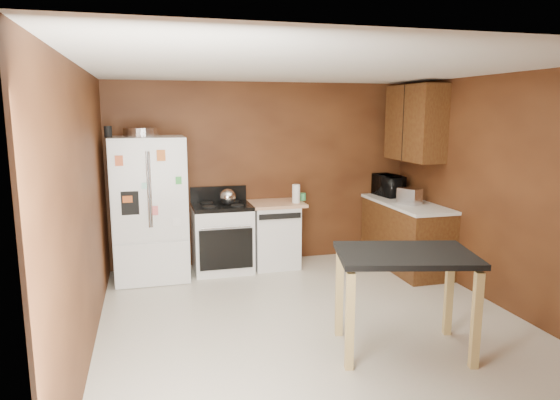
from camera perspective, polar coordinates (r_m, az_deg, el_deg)
name	(u,v)px	position (r m, az deg, el deg)	size (l,w,h in m)	color
floor	(314,323)	(5.20, 3.91, -13.81)	(4.50, 4.50, 0.00)	beige
ceiling	(317,68)	(4.77, 4.29, 14.81)	(4.50, 4.50, 0.00)	white
wall_back	(263,173)	(6.97, -1.92, 3.05)	(4.20, 4.20, 0.00)	#5C3218
wall_front	(452,273)	(2.86, 19.02, -7.90)	(4.20, 4.20, 0.00)	#5C3218
wall_left	(84,212)	(4.61, -21.45, -1.32)	(4.50, 4.50, 0.00)	#5C3218
wall_right	(501,192)	(5.85, 23.93, 0.82)	(4.50, 4.50, 0.00)	#5C3218
roasting_pan	(141,132)	(6.40, -15.60, 7.48)	(0.43, 0.43, 0.11)	silver
pen_cup	(108,132)	(6.28, -19.06, 7.38)	(0.09, 0.09, 0.13)	black
kettle	(228,197)	(6.53, -6.00, 0.35)	(0.21, 0.21, 0.21)	silver
paper_towel	(296,194)	(6.71, 1.85, 0.73)	(0.11, 0.11, 0.25)	white
green_canister	(303,197)	(6.90, 2.59, 0.38)	(0.09, 0.09, 0.10)	#42AC62
toaster	(410,196)	(6.77, 14.58, 0.42)	(0.18, 0.29, 0.21)	silver
microwave	(389,186)	(7.37, 12.31, 1.54)	(0.50, 0.34, 0.28)	black
refrigerator	(150,209)	(6.47, -14.62, -0.96)	(0.90, 0.80, 1.80)	white
gas_range	(222,237)	(6.69, -6.62, -4.19)	(0.76, 0.68, 1.10)	white
dishwasher	(274,234)	(6.85, -0.66, -3.86)	(0.78, 0.63, 0.89)	white
right_cabinets	(408,201)	(6.97, 14.45, -0.11)	(0.63, 1.58, 2.45)	brown
island	(405,268)	(4.50, 14.07, -7.58)	(1.31, 1.03, 0.91)	black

